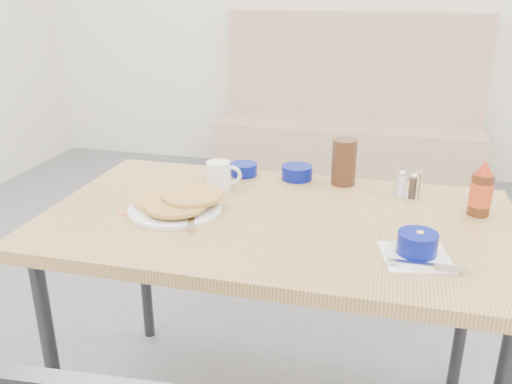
% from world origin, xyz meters
% --- Properties ---
extents(booth_bench, '(1.90, 0.56, 1.22)m').
position_xyz_m(booth_bench, '(0.00, 2.78, 0.35)').
color(booth_bench, tan).
rests_on(booth_bench, ground).
extents(dining_table, '(1.40, 0.80, 0.76)m').
position_xyz_m(dining_table, '(0.00, 0.25, 0.70)').
color(dining_table, tan).
rests_on(dining_table, ground).
extents(pancake_plate, '(0.28, 0.28, 0.05)m').
position_xyz_m(pancake_plate, '(-0.31, 0.21, 0.78)').
color(pancake_plate, white).
rests_on(pancake_plate, dining_table).
extents(coffee_mug, '(0.12, 0.08, 0.09)m').
position_xyz_m(coffee_mug, '(-0.24, 0.43, 0.81)').
color(coffee_mug, white).
rests_on(coffee_mug, dining_table).
extents(grits_setting, '(0.21, 0.20, 0.07)m').
position_xyz_m(grits_setting, '(0.40, 0.08, 0.79)').
color(grits_setting, white).
rests_on(grits_setting, dining_table).
extents(creamer_bowl, '(0.10, 0.10, 0.04)m').
position_xyz_m(creamer_bowl, '(-0.20, 0.58, 0.78)').
color(creamer_bowl, '#050F75').
rests_on(creamer_bowl, dining_table).
extents(butter_bowl, '(0.11, 0.11, 0.05)m').
position_xyz_m(butter_bowl, '(-0.00, 0.59, 0.78)').
color(butter_bowl, '#050F75').
rests_on(butter_bowl, dining_table).
extents(amber_tumbler, '(0.09, 0.09, 0.16)m').
position_xyz_m(amber_tumbler, '(0.16, 0.58, 0.84)').
color(amber_tumbler, '#3D2213').
rests_on(amber_tumbler, dining_table).
extents(condiment_caddy, '(0.10, 0.07, 0.10)m').
position_xyz_m(condiment_caddy, '(0.38, 0.51, 0.80)').
color(condiment_caddy, silver).
rests_on(condiment_caddy, dining_table).
extents(syrup_bottle, '(0.07, 0.07, 0.17)m').
position_xyz_m(syrup_bottle, '(0.59, 0.41, 0.83)').
color(syrup_bottle, '#47230F').
rests_on(syrup_bottle, dining_table).
extents(sugar_wrapper, '(0.05, 0.04, 0.00)m').
position_xyz_m(sugar_wrapper, '(-0.46, 0.15, 0.76)').
color(sugar_wrapper, '#D75647').
rests_on(sugar_wrapper, dining_table).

